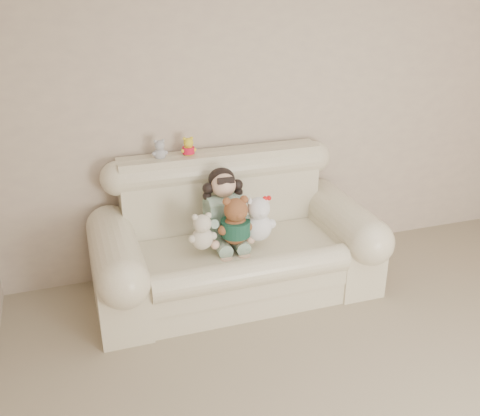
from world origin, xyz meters
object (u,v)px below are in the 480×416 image
Objects in this scene: cream_teddy at (202,228)px; seated_child at (223,205)px; brown_teddy at (235,216)px; white_cat at (258,214)px; sofa at (236,232)px.

seated_child is at bearing 41.96° from cream_teddy.
white_cat is (0.17, -0.00, -0.01)m from brown_teddy.
white_cat is (0.19, -0.22, -0.00)m from seated_child.
cream_teddy is (-0.29, -0.15, 0.14)m from sofa.
cream_teddy is (-0.42, -0.01, -0.04)m from white_cat.
brown_teddy is at bearing -159.44° from white_cat.
brown_teddy is (-0.05, -0.14, 0.20)m from sofa.
cream_teddy is (-0.22, -0.23, -0.05)m from seated_child.
sofa reaches higher than white_cat.
sofa is 0.36m from cream_teddy.
white_cat is (0.12, -0.14, 0.19)m from sofa.
cream_teddy is at bearing 170.77° from brown_teddy.
seated_child reaches higher than white_cat.
cream_teddy is at bearing -157.83° from white_cat.
white_cat is at bearing -56.74° from seated_child.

